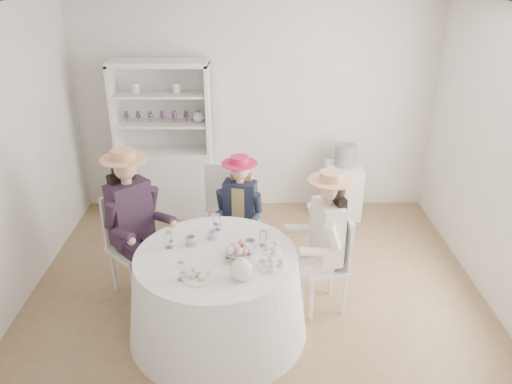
{
  "coord_description": "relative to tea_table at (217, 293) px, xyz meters",
  "views": [
    {
      "loc": [
        -0.04,
        -4.14,
        3.02
      ],
      "look_at": [
        0.0,
        0.1,
        1.05
      ],
      "focal_mm": 35.0,
      "sensor_mm": 36.0,
      "label": 1
    }
  ],
  "objects": [
    {
      "name": "ground",
      "position": [
        0.34,
        0.58,
        -0.39
      ],
      "size": [
        4.5,
        4.5,
        0.0
      ],
      "primitive_type": "plane",
      "color": "brown",
      "rests_on": "ground"
    },
    {
      "name": "ceiling",
      "position": [
        0.34,
        0.58,
        2.31
      ],
      "size": [
        4.5,
        4.5,
        0.0
      ],
      "primitive_type": "plane",
      "rotation": [
        3.14,
        0.0,
        0.0
      ],
      "color": "white",
      "rests_on": "wall_back"
    },
    {
      "name": "wall_back",
      "position": [
        0.34,
        2.58,
        0.96
      ],
      "size": [
        4.5,
        0.0,
        4.5
      ],
      "primitive_type": "plane",
      "rotation": [
        1.57,
        0.0,
        0.0
      ],
      "color": "silver",
      "rests_on": "ground"
    },
    {
      "name": "wall_front",
      "position": [
        0.34,
        -1.42,
        0.96
      ],
      "size": [
        4.5,
        0.0,
        4.5
      ],
      "primitive_type": "plane",
      "rotation": [
        -1.57,
        0.0,
        0.0
      ],
      "color": "silver",
      "rests_on": "ground"
    },
    {
      "name": "wall_left",
      "position": [
        -1.91,
        0.58,
        0.96
      ],
      "size": [
        0.0,
        4.5,
        4.5
      ],
      "primitive_type": "plane",
      "rotation": [
        1.57,
        0.0,
        1.57
      ],
      "color": "silver",
      "rests_on": "ground"
    },
    {
      "name": "wall_right",
      "position": [
        2.59,
        0.58,
        0.96
      ],
      "size": [
        0.0,
        4.5,
        4.5
      ],
      "primitive_type": "plane",
      "rotation": [
        1.57,
        0.0,
        -1.57
      ],
      "color": "silver",
      "rests_on": "ground"
    },
    {
      "name": "tea_table",
      "position": [
        0.0,
        0.0,
        0.0
      ],
      "size": [
        1.57,
        1.57,
        0.79
      ],
      "rotation": [
        0.0,
        0.0,
        -0.06
      ],
      "color": "white",
      "rests_on": "ground"
    },
    {
      "name": "hutch",
      "position": [
        -0.78,
        2.34,
        0.31
      ],
      "size": [
        1.22,
        0.57,
        1.97
      ],
      "rotation": [
        0.0,
        0.0,
        0.11
      ],
      "color": "silver",
      "rests_on": "ground"
    },
    {
      "name": "side_table",
      "position": [
        1.47,
        2.23,
        -0.04
      ],
      "size": [
        0.45,
        0.45,
        0.7
      ],
      "primitive_type": "cube",
      "rotation": [
        0.0,
        0.0,
        -0.01
      ],
      "color": "silver",
      "rests_on": "ground"
    },
    {
      "name": "hatbox",
      "position": [
        1.47,
        2.23,
        0.44
      ],
      "size": [
        0.32,
        0.32,
        0.26
      ],
      "primitive_type": "cylinder",
      "rotation": [
        0.0,
        0.0,
        -0.24
      ],
      "color": "black",
      "rests_on": "side_table"
    },
    {
      "name": "guest_left",
      "position": [
        -0.82,
        0.59,
        0.45
      ],
      "size": [
        0.64,
        0.64,
        1.5
      ],
      "rotation": [
        0.0,
        0.0,
        0.78
      ],
      "color": "silver",
      "rests_on": "ground"
    },
    {
      "name": "guest_mid",
      "position": [
        0.18,
        1.0,
        0.33
      ],
      "size": [
        0.48,
        0.51,
        1.28
      ],
      "rotation": [
        0.0,
        0.0,
        -0.22
      ],
      "color": "silver",
      "rests_on": "ground"
    },
    {
      "name": "guest_right",
      "position": [
        0.96,
        0.33,
        0.39
      ],
      "size": [
        0.56,
        0.53,
        1.39
      ],
      "rotation": [
        0.0,
        0.0,
        -1.33
      ],
      "color": "silver",
      "rests_on": "ground"
    },
    {
      "name": "spare_chair",
      "position": [
        0.02,
        1.49,
        0.17
      ],
      "size": [
        0.51,
        0.51,
        1.05
      ],
      "rotation": [
        0.0,
        0.0,
        2.93
      ],
      "color": "silver",
      "rests_on": "ground"
    },
    {
      "name": "teacup_a",
      "position": [
        -0.23,
        0.16,
        0.43
      ],
      "size": [
        0.1,
        0.1,
        0.07
      ],
      "primitive_type": "imported",
      "rotation": [
        0.0,
        0.0,
        -0.1
      ],
      "color": "white",
      "rests_on": "tea_table"
    },
    {
      "name": "teacup_b",
      "position": [
        -0.05,
        0.26,
        0.43
      ],
      "size": [
        0.08,
        0.08,
        0.07
      ],
      "primitive_type": "imported",
      "rotation": [
        0.0,
        0.0,
        -0.16
      ],
      "color": "white",
      "rests_on": "tea_table"
    },
    {
      "name": "teacup_c",
      "position": [
        0.28,
        0.09,
        0.43
      ],
      "size": [
        0.11,
        0.11,
        0.08
      ],
      "primitive_type": "imported",
      "rotation": [
        0.0,
        0.0,
        -0.14
      ],
      "color": "white",
      "rests_on": "tea_table"
    },
    {
      "name": "flower_bowl",
      "position": [
        0.2,
        -0.04,
        0.43
      ],
      "size": [
        0.24,
        0.24,
        0.06
      ],
      "primitive_type": "imported",
      "rotation": [
        0.0,
        0.0,
        0.01
      ],
      "color": "white",
      "rests_on": "tea_table"
    },
    {
      "name": "flower_arrangement",
      "position": [
        0.19,
        -0.06,
        0.48
      ],
      "size": [
        0.17,
        0.17,
        0.06
      ],
      "rotation": [
        0.0,
        0.0,
        -0.32
      ],
      "color": "pink",
      "rests_on": "tea_table"
    },
    {
      "name": "table_teapot",
      "position": [
        0.23,
        -0.34,
        0.48
      ],
      "size": [
        0.25,
        0.18,
        0.19
      ],
      "rotation": [
        0.0,
        0.0,
        0.05
      ],
      "color": "white",
      "rests_on": "tea_table"
    },
    {
      "name": "sandwich_plate",
      "position": [
        -0.11,
        -0.32,
        0.41
      ],
      "size": [
        0.28,
        0.28,
        0.06
      ],
      "rotation": [
        0.0,
        0.0,
        -0.26
      ],
      "color": "white",
      "rests_on": "tea_table"
    },
    {
      "name": "cupcake_stand",
      "position": [
        0.46,
        -0.19,
        0.47
      ],
      "size": [
        0.23,
        0.23,
        0.21
      ],
      "rotation": [
        0.0,
        0.0,
        0.13
      ],
      "color": "white",
      "rests_on": "tea_table"
    },
    {
      "name": "stemware_set",
      "position": [
        0.0,
        0.0,
        0.47
      ],
      "size": [
        0.89,
        0.86,
        0.15
      ],
      "color": "white",
      "rests_on": "tea_table"
    }
  ]
}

